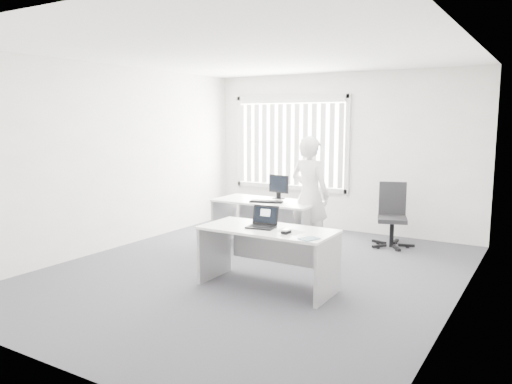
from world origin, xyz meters
The scene contains 18 objects.
ground centered at (0.00, 0.00, 0.00)m, with size 6.00×6.00×0.00m, color #4C4B52.
wall_back centered at (0.00, 3.00, 1.40)m, with size 5.00×0.02×2.80m, color white.
wall_front centered at (0.00, -3.00, 1.40)m, with size 5.00×0.02×2.80m, color white.
wall_left centered at (-2.50, 0.00, 1.40)m, with size 0.02×6.00×2.80m, color white.
wall_right centered at (2.50, 0.00, 1.40)m, with size 0.02×6.00×2.80m, color white.
ceiling centered at (0.00, 0.00, 2.80)m, with size 5.00×6.00×0.02m, color white.
window centered at (-1.00, 2.96, 1.55)m, with size 2.32×0.06×1.76m, color silver.
blinds centered at (-1.00, 2.90, 1.52)m, with size 2.20×0.10×1.50m, color silver, non-canonical shape.
desk_near centered at (0.47, -0.43, 0.52)m, with size 1.58×0.75×0.72m.
desk_far centered at (-0.50, 1.21, 0.53)m, with size 1.62×0.77×0.74m.
office_chair centered at (1.17, 2.28, 0.31)m, with size 0.72×0.72×1.01m.
person centered at (0.20, 1.30, 0.87)m, with size 0.64×0.42×1.75m, color silver.
laptop centered at (0.40, -0.46, 0.85)m, with size 0.32×0.29×0.25m, color black, non-canonical shape.
paper_sheet centered at (0.77, -0.45, 0.72)m, with size 0.32×0.23×0.00m, color silver.
mouse centered at (0.79, -0.57, 0.75)m, with size 0.07×0.12×0.05m, color silver, non-canonical shape.
booklet centered at (1.12, -0.67, 0.73)m, with size 0.15×0.21×0.01m, color white.
keyboard centered at (-0.41, 1.06, 0.75)m, with size 0.50×0.17×0.02m, color black.
monitor centered at (-0.42, 1.48, 0.93)m, with size 0.38×0.11×0.38m, color black, non-canonical shape.
Camera 1 is at (3.32, -5.40, 1.98)m, focal length 35.00 mm.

